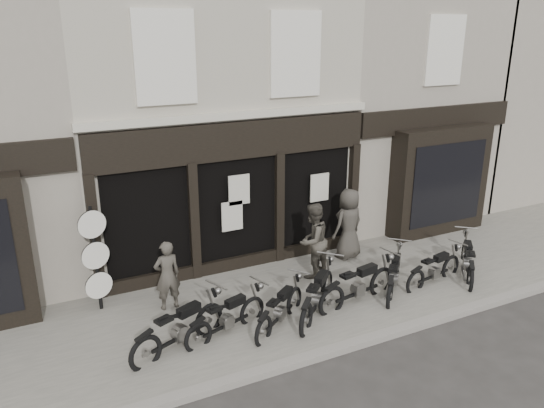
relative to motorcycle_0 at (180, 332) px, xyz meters
name	(u,v)px	position (x,y,z in m)	size (l,w,h in m)	color
ground_plane	(293,325)	(2.41, -0.14, -0.43)	(90.00, 90.00, 0.00)	#2D2B28
pavement	(274,304)	(2.41, 0.76, -0.37)	(30.00, 4.20, 0.12)	#646058
kerb	(324,354)	(2.41, -1.39, -0.37)	(30.00, 0.25, 0.13)	gray
central_building	(194,99)	(2.41, 5.81, 3.65)	(7.30, 6.22, 8.34)	#A89F90
neighbour_right	(377,89)	(8.76, 5.75, 3.61)	(5.60, 6.73, 8.34)	gray
filler_right	(541,77)	(16.91, 5.86, 3.67)	(11.00, 6.00, 8.20)	gray
motorcycle_0	(180,332)	(0.00, 0.00, 0.00)	(2.15, 1.16, 1.09)	black
motorcycle_1	(227,320)	(1.00, 0.05, -0.04)	(1.99, 0.92, 0.99)	black
motorcycle_2	(280,312)	(2.12, -0.13, -0.05)	(1.76, 1.39, 0.97)	black
motorcycle_3	(317,299)	(3.06, -0.06, 0.01)	(1.87, 1.77, 1.11)	black
motorcycle_4	(358,288)	(4.14, -0.05, 0.01)	(2.29, 0.75, 1.10)	black
motorcycle_5	(394,277)	(5.24, 0.06, -0.02)	(1.69, 1.69, 1.03)	black
motorcycle_6	(434,272)	(6.35, -0.09, -0.05)	(1.99, 0.67, 0.96)	black
motorcycle_7	(467,263)	(7.41, -0.11, -0.02)	(1.59, 1.79, 1.03)	black
man_left	(167,275)	(0.22, 1.55, 0.48)	(0.58, 0.38, 1.58)	#413D36
man_centre	(313,240)	(3.86, 1.53, 0.63)	(0.92, 0.72, 1.89)	#423E35
man_right	(349,224)	(5.27, 2.06, 0.65)	(0.94, 0.61, 1.92)	#3A3630
advert_sign_post	(96,263)	(-1.14, 2.16, 0.79)	(0.60, 0.39, 2.50)	black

